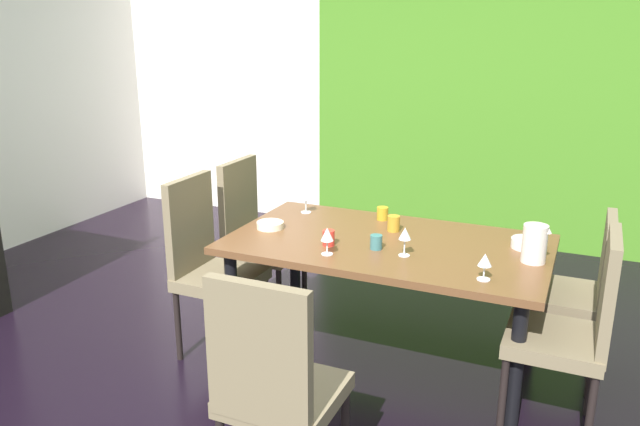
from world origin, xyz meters
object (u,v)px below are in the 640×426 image
(chair_left_far, at_px, (254,232))
(cup_near_window, at_px, (376,242))
(wine_glass_front, at_px, (405,235))
(cup_center, at_px, (383,213))
(chair_head_near, at_px, (274,383))
(chair_right_near, at_px, (576,325))
(pitcher_south, at_px, (535,243))
(dining_table, at_px, (387,255))
(wine_glass_east, at_px, (306,195))
(chair_right_far, at_px, (578,287))
(chair_left_near, at_px, (208,259))
(serving_bowl_north, at_px, (270,225))
(cup_right, at_px, (394,223))
(cup_rear, at_px, (329,238))
(wine_glass_near_shelf, at_px, (327,235))
(wine_glass_corner, at_px, (485,261))
(serving_bowl_left, at_px, (527,243))

(chair_left_far, xyz_separation_m, cup_near_window, (1.00, -0.42, 0.21))
(wine_glass_front, distance_m, cup_center, 0.63)
(chair_head_near, xyz_separation_m, wine_glass_front, (0.19, 1.09, 0.29))
(chair_right_near, xyz_separation_m, pitcher_south, (-0.23, 0.27, 0.28))
(cup_center, bearing_deg, dining_table, -67.57)
(chair_left_far, bearing_deg, chair_right_near, 74.74)
(wine_glass_east, bearing_deg, pitcher_south, -12.86)
(chair_right_near, bearing_deg, chair_right_far, 0.75)
(chair_left_far, bearing_deg, wine_glass_front, 68.36)
(chair_left_near, distance_m, serving_bowl_north, 0.42)
(cup_right, bearing_deg, serving_bowl_north, -160.34)
(wine_glass_front, distance_m, pitcher_south, 0.65)
(cup_right, bearing_deg, cup_center, 124.91)
(cup_rear, bearing_deg, chair_head_near, -77.83)
(wine_glass_near_shelf, bearing_deg, cup_center, 84.00)
(cup_rear, xyz_separation_m, pitcher_south, (1.05, 0.19, 0.06))
(chair_left_far, bearing_deg, wine_glass_near_shelf, 52.45)
(chair_right_near, relative_size, serving_bowl_north, 6.40)
(wine_glass_corner, distance_m, serving_bowl_north, 1.32)
(dining_table, relative_size, wine_glass_east, 10.92)
(chair_right_far, height_order, chair_head_near, chair_head_near)
(chair_right_near, distance_m, pitcher_south, 0.45)
(chair_left_near, xyz_separation_m, chair_right_near, (2.02, 0.00, -0.02))
(wine_glass_east, height_order, wine_glass_near_shelf, wine_glass_east)
(dining_table, height_order, chair_head_near, chair_head_near)
(serving_bowl_north, distance_m, cup_near_window, 0.70)
(wine_glass_front, xyz_separation_m, cup_rear, (-0.42, -0.01, -0.07))
(chair_right_near, xyz_separation_m, wine_glass_near_shelf, (-1.23, -0.05, 0.29))
(chair_right_near, height_order, cup_center, chair_right_near)
(serving_bowl_north, relative_size, cup_rear, 1.88)
(chair_left_far, distance_m, chair_right_near, 2.09)
(wine_glass_front, height_order, wine_glass_corner, wine_glass_front)
(chair_right_far, xyz_separation_m, wine_glass_corner, (-0.42, -0.62, 0.30))
(cup_near_window, bearing_deg, serving_bowl_left, 25.18)
(wine_glass_east, distance_m, cup_rear, 0.64)
(wine_glass_front, bearing_deg, chair_left_near, -175.58)
(dining_table, bearing_deg, cup_near_window, -96.10)
(serving_bowl_north, bearing_deg, cup_right, 19.66)
(serving_bowl_left, distance_m, pitcher_south, 0.23)
(dining_table, distance_m, wine_glass_corner, 0.70)
(wine_glass_corner, bearing_deg, chair_head_near, -123.72)
(chair_head_near, bearing_deg, wine_glass_near_shelf, 101.03)
(chair_right_far, relative_size, wine_glass_east, 5.92)
(cup_center, bearing_deg, wine_glass_east, -174.45)
(serving_bowl_left, relative_size, cup_center, 2.14)
(wine_glass_corner, xyz_separation_m, cup_rear, (-0.86, 0.15, -0.05))
(chair_left_near, distance_m, chair_left_far, 0.55)
(chair_head_near, distance_m, pitcher_south, 1.54)
(dining_table, bearing_deg, chair_right_near, -15.28)
(chair_head_near, bearing_deg, cup_rear, 102.17)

